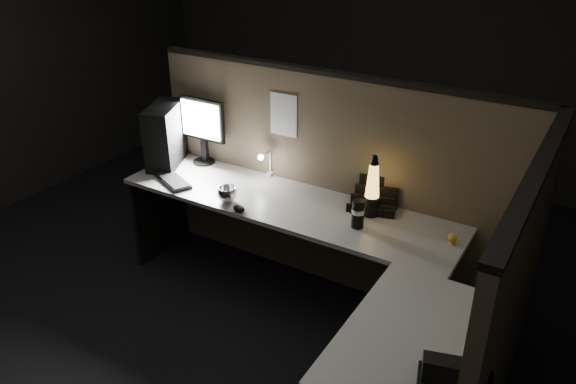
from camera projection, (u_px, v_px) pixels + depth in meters
The scene contains 17 objects.
floor at pixel (256, 352), 3.43m from camera, with size 6.00×6.00×0.00m, color black.
room_shell at pixel (247, 95), 2.70m from camera, with size 6.00×6.00×6.00m.
partition_back at pixel (330, 185), 3.80m from camera, with size 2.66×0.06×1.50m, color brown.
partition_right at pixel (506, 320), 2.55m from camera, with size 0.06×1.66×1.50m, color brown.
desk at pixel (303, 261), 3.28m from camera, with size 2.60×1.60×0.73m.
pc_tower at pixel (165, 135), 4.07m from camera, with size 0.19×0.42×0.45m, color black.
monitor at pixel (202, 125), 4.06m from camera, with size 0.38×0.16×0.49m.
keyboard at pixel (171, 179), 3.90m from camera, with size 0.40×0.13×0.02m, color black.
mouse at pixel (239, 209), 3.51m from camera, with size 0.09×0.06×0.04m, color black.
clip_lamp at pixel (266, 163), 3.88m from camera, with size 0.04×0.16×0.21m.
organizer at pixel (375, 200), 3.54m from camera, with size 0.33×0.31×0.21m.
lava_lamp at pixel (372, 191), 3.40m from camera, with size 0.11×0.11×0.40m.
travel_mug at pixel (358, 214), 3.30m from camera, with size 0.08×0.08×0.18m, color black.
steel_mug at pixel (227, 194), 3.61m from camera, with size 0.13×0.13×0.10m, color #B6B6BD.
figurine at pixel (453, 238), 3.15m from camera, with size 0.05×0.05×0.05m, color yellow.
pinned_paper at pixel (283, 115), 3.73m from camera, with size 0.20×0.00×0.29m, color white.
desk_phone at pixel (452, 383), 2.16m from camera, with size 0.31×0.31×0.16m.
Camera 1 is at (1.52, -2.14, 2.42)m, focal length 35.00 mm.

